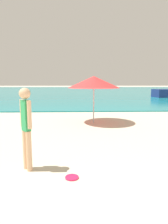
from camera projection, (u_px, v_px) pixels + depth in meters
water at (81, 90)px, 40.82m from camera, size 160.00×60.00×0.06m
person_standing at (26, 124)px, 3.69m from camera, size 0.27×0.29×1.58m
frisbee at (72, 177)px, 3.47m from camera, size 0.24×0.24×0.03m
beach_umbrella at (94, 82)px, 8.05m from camera, size 2.16×2.16×1.94m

